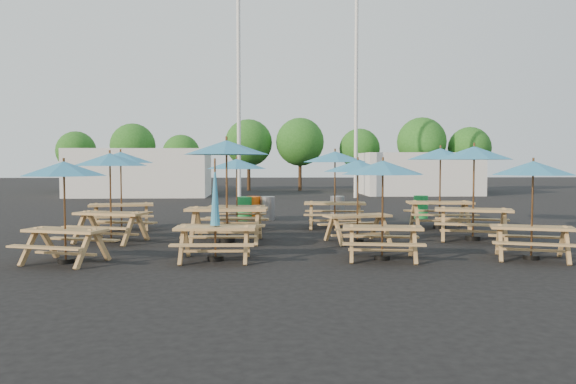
{
  "coord_description": "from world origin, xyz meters",
  "views": [
    {
      "loc": [
        -0.78,
        -15.52,
        1.99
      ],
      "look_at": [
        0.0,
        1.5,
        1.1
      ],
      "focal_mm": 35.0,
      "sensor_mm": 36.0,
      "label": 1
    }
  ],
  "objects_px": {
    "picnic_unit_5": "(237,169)",
    "waste_bin_2": "(268,208)",
    "picnic_unit_3": "(215,219)",
    "waste_bin_1": "(253,208)",
    "picnic_unit_1": "(110,165)",
    "waste_bin_0": "(245,209)",
    "picnic_unit_10": "(474,159)",
    "picnic_unit_11": "(440,159)",
    "picnic_unit_7": "(358,171)",
    "picnic_unit_6": "(383,174)",
    "picnic_unit_2": "(121,163)",
    "waste_bin_4": "(421,207)",
    "picnic_unit_8": "(335,162)",
    "picnic_unit_9": "(533,175)",
    "waste_bin_3": "(337,208)",
    "picnic_unit_0": "(64,175)",
    "picnic_unit_4": "(227,154)"
  },
  "relations": [
    {
      "from": "picnic_unit_0",
      "to": "waste_bin_2",
      "type": "relative_size",
      "value": 2.6
    },
    {
      "from": "picnic_unit_4",
      "to": "picnic_unit_11",
      "type": "bearing_deg",
      "value": 27.04
    },
    {
      "from": "picnic_unit_3",
      "to": "picnic_unit_7",
      "type": "height_order",
      "value": "picnic_unit_3"
    },
    {
      "from": "picnic_unit_1",
      "to": "waste_bin_2",
      "type": "distance_m",
      "value": 6.8
    },
    {
      "from": "picnic_unit_6",
      "to": "picnic_unit_10",
      "type": "xyz_separation_m",
      "value": [
        2.95,
        2.76,
        0.32
      ]
    },
    {
      "from": "picnic_unit_10",
      "to": "picnic_unit_11",
      "type": "height_order",
      "value": "picnic_unit_11"
    },
    {
      "from": "picnic_unit_1",
      "to": "picnic_unit_2",
      "type": "height_order",
      "value": "picnic_unit_2"
    },
    {
      "from": "picnic_unit_7",
      "to": "picnic_unit_3",
      "type": "bearing_deg",
      "value": -157.96
    },
    {
      "from": "picnic_unit_8",
      "to": "picnic_unit_9",
      "type": "bearing_deg",
      "value": -53.51
    },
    {
      "from": "picnic_unit_1",
      "to": "picnic_unit_7",
      "type": "xyz_separation_m",
      "value": [
        6.16,
        -0.31,
        -0.15
      ]
    },
    {
      "from": "picnic_unit_5",
      "to": "picnic_unit_0",
      "type": "bearing_deg",
      "value": -116.13
    },
    {
      "from": "waste_bin_2",
      "to": "picnic_unit_1",
      "type": "bearing_deg",
      "value": -126.84
    },
    {
      "from": "picnic_unit_0",
      "to": "waste_bin_2",
      "type": "distance_m",
      "value": 9.29
    },
    {
      "from": "waste_bin_0",
      "to": "waste_bin_3",
      "type": "xyz_separation_m",
      "value": [
        3.27,
        0.25,
        0.0
      ]
    },
    {
      "from": "picnic_unit_3",
      "to": "picnic_unit_11",
      "type": "height_order",
      "value": "picnic_unit_11"
    },
    {
      "from": "picnic_unit_4",
      "to": "waste_bin_4",
      "type": "relative_size",
      "value": 3.17
    },
    {
      "from": "waste_bin_0",
      "to": "waste_bin_2",
      "type": "relative_size",
      "value": 1.0
    },
    {
      "from": "picnic_unit_7",
      "to": "picnic_unit_9",
      "type": "height_order",
      "value": "picnic_unit_7"
    },
    {
      "from": "picnic_unit_0",
      "to": "picnic_unit_10",
      "type": "relative_size",
      "value": 0.84
    },
    {
      "from": "picnic_unit_3",
      "to": "picnic_unit_8",
      "type": "height_order",
      "value": "picnic_unit_8"
    },
    {
      "from": "picnic_unit_1",
      "to": "picnic_unit_10",
      "type": "height_order",
      "value": "picnic_unit_10"
    },
    {
      "from": "picnic_unit_2",
      "to": "picnic_unit_7",
      "type": "height_order",
      "value": "picnic_unit_2"
    },
    {
      "from": "picnic_unit_7",
      "to": "waste_bin_1",
      "type": "xyz_separation_m",
      "value": [
        -2.69,
        5.75,
        -1.37
      ]
    },
    {
      "from": "picnic_unit_11",
      "to": "picnic_unit_2",
      "type": "bearing_deg",
      "value": -174.93
    },
    {
      "from": "picnic_unit_1",
      "to": "waste_bin_0",
      "type": "relative_size",
      "value": 2.86
    },
    {
      "from": "picnic_unit_6",
      "to": "waste_bin_3",
      "type": "bearing_deg",
      "value": 97.73
    },
    {
      "from": "waste_bin_2",
      "to": "picnic_unit_11",
      "type": "bearing_deg",
      "value": -28.35
    },
    {
      "from": "picnic_unit_11",
      "to": "picnic_unit_5",
      "type": "bearing_deg",
      "value": -174.6
    },
    {
      "from": "picnic_unit_11",
      "to": "picnic_unit_6",
      "type": "bearing_deg",
      "value": -113.21
    },
    {
      "from": "picnic_unit_0",
      "to": "waste_bin_1",
      "type": "xyz_separation_m",
      "value": [
        3.59,
        8.37,
        -1.34
      ]
    },
    {
      "from": "picnic_unit_11",
      "to": "waste_bin_3",
      "type": "height_order",
      "value": "picnic_unit_11"
    },
    {
      "from": "waste_bin_1",
      "to": "picnic_unit_3",
      "type": "bearing_deg",
      "value": -94.43
    },
    {
      "from": "picnic_unit_5",
      "to": "waste_bin_2",
      "type": "distance_m",
      "value": 3.27
    },
    {
      "from": "picnic_unit_9",
      "to": "waste_bin_3",
      "type": "relative_size",
      "value": 2.63
    },
    {
      "from": "picnic_unit_3",
      "to": "picnic_unit_8",
      "type": "relative_size",
      "value": 0.88
    },
    {
      "from": "picnic_unit_3",
      "to": "waste_bin_1",
      "type": "relative_size",
      "value": 2.56
    },
    {
      "from": "picnic_unit_2",
      "to": "picnic_unit_8",
      "type": "relative_size",
      "value": 0.99
    },
    {
      "from": "picnic_unit_2",
      "to": "picnic_unit_5",
      "type": "height_order",
      "value": "picnic_unit_2"
    },
    {
      "from": "picnic_unit_7",
      "to": "waste_bin_4",
      "type": "xyz_separation_m",
      "value": [
        3.31,
        5.98,
        -1.37
      ]
    },
    {
      "from": "picnic_unit_2",
      "to": "waste_bin_0",
      "type": "relative_size",
      "value": 2.87
    },
    {
      "from": "picnic_unit_3",
      "to": "picnic_unit_7",
      "type": "bearing_deg",
      "value": 38.36
    },
    {
      "from": "picnic_unit_6",
      "to": "picnic_unit_8",
      "type": "relative_size",
      "value": 0.87
    },
    {
      "from": "picnic_unit_2",
      "to": "waste_bin_4",
      "type": "bearing_deg",
      "value": 5.74
    },
    {
      "from": "picnic_unit_4",
      "to": "picnic_unit_5",
      "type": "bearing_deg",
      "value": 91.33
    },
    {
      "from": "picnic_unit_1",
      "to": "waste_bin_1",
      "type": "relative_size",
      "value": 2.86
    },
    {
      "from": "picnic_unit_2",
      "to": "picnic_unit_7",
      "type": "distance_m",
      "value": 7.14
    },
    {
      "from": "picnic_unit_2",
      "to": "picnic_unit_4",
      "type": "bearing_deg",
      "value": -51.04
    },
    {
      "from": "picnic_unit_3",
      "to": "waste_bin_2",
      "type": "height_order",
      "value": "picnic_unit_3"
    },
    {
      "from": "picnic_unit_5",
      "to": "picnic_unit_6",
      "type": "relative_size",
      "value": 1.03
    },
    {
      "from": "picnic_unit_9",
      "to": "picnic_unit_11",
      "type": "bearing_deg",
      "value": 110.47
    }
  ]
}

